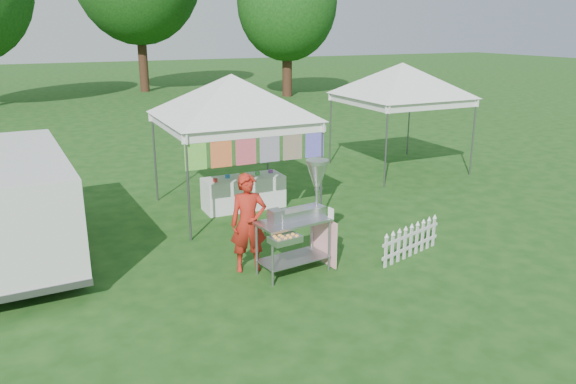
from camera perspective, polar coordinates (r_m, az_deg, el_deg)
ground at (r=9.68m, az=1.79°, el=-7.68°), size 120.00×120.00×0.00m
canopy_main at (r=12.08m, az=-5.78°, el=11.80°), size 4.24×4.24×3.45m
canopy_right at (r=16.03m, az=11.58°, el=12.73°), size 4.24×4.24×3.45m
tree_right at (r=33.01m, az=-0.09°, el=18.67°), size 5.60×5.60×8.42m
donut_cart at (r=9.20m, az=1.60°, el=-1.69°), size 1.34×1.07×1.86m
vendor at (r=9.32m, az=-4.04°, el=-3.17°), size 0.68×0.53×1.67m
cargo_van at (r=10.88m, az=-26.30°, el=-0.95°), size 2.02×4.64×1.90m
picket_fence at (r=10.26m, az=12.38°, el=-4.91°), size 1.55×0.51×0.56m
display_table at (r=12.66m, az=-4.54°, el=-0.05°), size 1.80×0.70×0.73m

